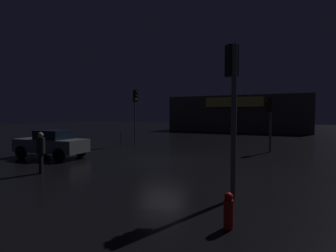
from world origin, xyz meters
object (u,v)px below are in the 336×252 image
object	(u,v)px
store_building	(239,114)
fire_hydrant	(229,211)
traffic_signal_main	(232,94)
traffic_signal_cross_left	(135,104)
traffic_signal_opposite	(269,114)
car_near	(52,144)
pedestrian	(41,149)

from	to	relation	value
store_building	fire_hydrant	xyz separation A→B (m)	(6.52, -35.42, -2.21)
traffic_signal_main	traffic_signal_cross_left	world-z (taller)	traffic_signal_main
traffic_signal_opposite	store_building	bearing A→B (deg)	105.51
car_near	traffic_signal_cross_left	bearing A→B (deg)	82.23
car_near	pedestrian	xyz separation A→B (m)	(3.04, -3.13, 0.22)
traffic_signal_main	fire_hydrant	bearing A→B (deg)	-79.24
traffic_signal_cross_left	fire_hydrant	xyz separation A→B (m)	(10.54, -12.49, -2.94)
traffic_signal_opposite	car_near	distance (m)	13.87
traffic_signal_cross_left	pedestrian	size ratio (longest dim) A/B	2.55
car_near	pedestrian	world-z (taller)	pedestrian
traffic_signal_main	fire_hydrant	world-z (taller)	traffic_signal_main
traffic_signal_opposite	car_near	xyz separation A→B (m)	(-11.24, -7.94, -1.73)
store_building	car_near	xyz separation A→B (m)	(-5.03, -30.32, -1.79)
traffic_signal_cross_left	pedestrian	distance (m)	10.95
car_near	fire_hydrant	bearing A→B (deg)	-23.83
car_near	fire_hydrant	world-z (taller)	car_near
traffic_signal_opposite	fire_hydrant	xyz separation A→B (m)	(0.31, -13.04, -2.14)
car_near	fire_hydrant	distance (m)	12.64
fire_hydrant	pedestrian	bearing A→B (deg)	166.95
store_building	traffic_signal_opposite	distance (m)	23.23
store_building	traffic_signal_opposite	world-z (taller)	store_building
traffic_signal_cross_left	car_near	xyz separation A→B (m)	(-1.01, -7.38, -2.52)
fire_hydrant	car_near	bearing A→B (deg)	156.17
traffic_signal_opposite	car_near	world-z (taller)	traffic_signal_opposite
store_building	traffic_signal_main	size ratio (longest dim) A/B	4.32
traffic_signal_main	fire_hydrant	xyz separation A→B (m)	(0.41, -2.15, -2.75)
traffic_signal_main	pedestrian	size ratio (longest dim) A/B	2.60
store_building	traffic_signal_opposite	size ratio (longest dim) A/B	5.45
store_building	traffic_signal_main	world-z (taller)	store_building
traffic_signal_main	pedestrian	bearing A→B (deg)	-178.73
traffic_signal_cross_left	fire_hydrant	bearing A→B (deg)	-49.82
traffic_signal_opposite	pedestrian	xyz separation A→B (m)	(-8.20, -11.07, -1.51)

